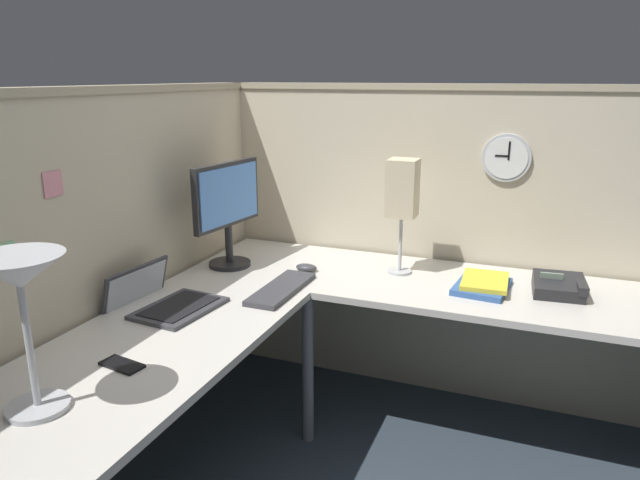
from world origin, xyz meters
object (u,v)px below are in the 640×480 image
at_px(laptop, 160,300).
at_px(desk_lamp_paper, 402,192).
at_px(keyboard, 281,289).
at_px(book_stack, 483,284).
at_px(computer_mouse, 306,267).
at_px(monitor, 228,206).
at_px(wall_clock, 507,158).
at_px(cell_phone, 122,365).
at_px(desk_lamp_dome, 20,285).
at_px(office_phone, 560,287).

distance_m(laptop, desk_lamp_paper, 1.15).
xyz_separation_m(keyboard, book_stack, (0.34, -0.80, 0.01)).
height_order(computer_mouse, book_stack, book_stack).
relative_size(monitor, wall_clock, 2.27).
height_order(keyboard, cell_phone, keyboard).
bearing_deg(keyboard, wall_clock, -49.03).
relative_size(computer_mouse, desk_lamp_paper, 0.20).
bearing_deg(wall_clock, computer_mouse, 116.80).
relative_size(laptop, wall_clock, 1.87).
bearing_deg(cell_phone, laptop, 32.00).
bearing_deg(laptop, wall_clock, -49.34).
xyz_separation_m(cell_phone, book_stack, (1.13, -0.98, 0.02)).
xyz_separation_m(laptop, cell_phone, (-0.46, -0.19, -0.02)).
distance_m(desk_lamp_dome, office_phone, 2.00).
relative_size(book_stack, wall_clock, 1.36).
bearing_deg(book_stack, laptop, 119.71).
height_order(computer_mouse, desk_lamp_dome, desk_lamp_dome).
xyz_separation_m(monitor, book_stack, (0.12, -1.17, -0.27)).
bearing_deg(cell_phone, book_stack, -31.46).
relative_size(computer_mouse, desk_lamp_dome, 0.23).
relative_size(cell_phone, office_phone, 0.65).
height_order(laptop, desk_lamp_paper, desk_lamp_paper).
relative_size(laptop, computer_mouse, 3.96).
height_order(book_stack, desk_lamp_paper, desk_lamp_paper).
relative_size(monitor, desk_lamp_paper, 0.94).
bearing_deg(office_phone, desk_lamp_paper, 86.33).
xyz_separation_m(office_phone, desk_lamp_paper, (0.04, 0.70, 0.35)).
relative_size(monitor, desk_lamp_dome, 1.12).
distance_m(monitor, wall_clock, 1.31).
bearing_deg(computer_mouse, desk_lamp_dome, 170.43).
bearing_deg(monitor, laptop, 179.93).
bearing_deg(book_stack, cell_phone, 139.12).
distance_m(cell_phone, desk_lamp_paper, 1.40).
xyz_separation_m(desk_lamp_dome, wall_clock, (1.78, -1.06, 0.16)).
bearing_deg(desk_lamp_paper, keyboard, 136.05).
distance_m(keyboard, computer_mouse, 0.29).
distance_m(monitor, keyboard, 0.52).
bearing_deg(cell_phone, wall_clock, -24.58).
bearing_deg(cell_phone, office_phone, -38.35).
bearing_deg(laptop, book_stack, -60.29).
bearing_deg(book_stack, keyboard, 113.31).
bearing_deg(desk_lamp_dome, keyboard, -12.28).
height_order(desk_lamp_dome, desk_lamp_paper, desk_lamp_paper).
relative_size(laptop, desk_lamp_dome, 0.92).
height_order(desk_lamp_dome, wall_clock, wall_clock).
xyz_separation_m(keyboard, desk_lamp_paper, (0.42, -0.41, 0.37)).
height_order(computer_mouse, desk_lamp_paper, desk_lamp_paper).
distance_m(laptop, cell_phone, 0.50).
bearing_deg(monitor, book_stack, -84.23).
bearing_deg(office_phone, keyboard, 108.96).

